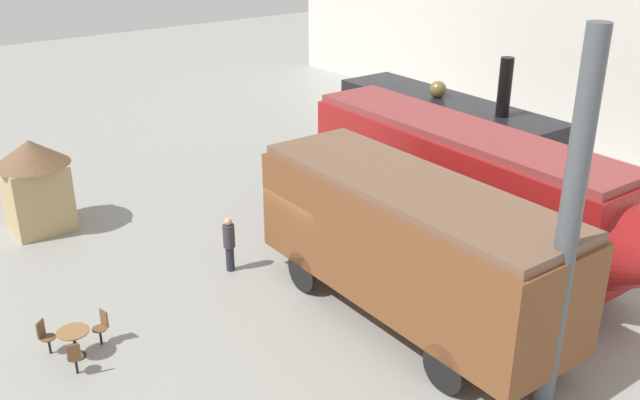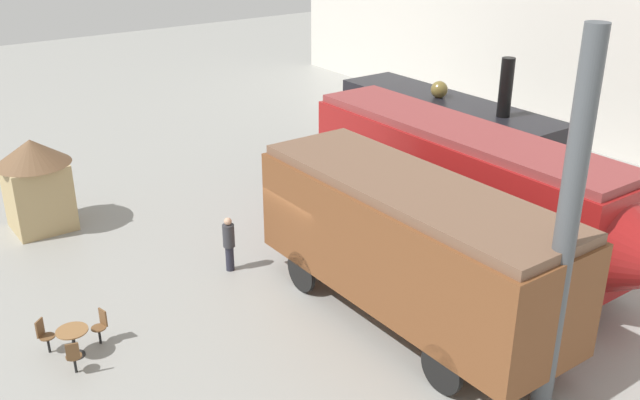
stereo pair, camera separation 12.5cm
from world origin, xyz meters
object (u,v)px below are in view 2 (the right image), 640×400
at_px(visitor_person, 229,242).
at_px(cafe_table_near, 73,337).
at_px(streamlined_locomotive, 477,186).
at_px(cafe_chair_0, 44,334).
at_px(ticket_kiosk, 36,179).
at_px(steam_locomotive, 446,129).
at_px(passenger_coach_wooden, 409,240).

bearing_deg(visitor_person, cafe_table_near, -73.25).
relative_size(streamlined_locomotive, cafe_table_near, 17.44).
bearing_deg(visitor_person, cafe_chair_0, -80.13).
bearing_deg(cafe_table_near, visitor_person, 106.75).
xyz_separation_m(streamlined_locomotive, ticket_kiosk, (-9.40, -9.97, -0.48)).
bearing_deg(streamlined_locomotive, cafe_chair_0, -101.15).
bearing_deg(cafe_chair_0, steam_locomotive, 57.55).
height_order(steam_locomotive, streamlined_locomotive, steam_locomotive).
xyz_separation_m(passenger_coach_wooden, cafe_chair_0, (-3.86, -7.89, -1.70)).
bearing_deg(cafe_table_near, streamlined_locomotive, 81.02).
distance_m(streamlined_locomotive, ticket_kiosk, 13.71).
relative_size(cafe_chair_0, visitor_person, 0.53).
bearing_deg(passenger_coach_wooden, visitor_person, -153.68).
bearing_deg(steam_locomotive, cafe_chair_0, -79.97).
relative_size(cafe_table_near, ticket_kiosk, 0.25).
distance_m(passenger_coach_wooden, cafe_table_near, 8.27).
xyz_separation_m(streamlined_locomotive, visitor_person, (-3.32, -6.46, -1.26)).
height_order(streamlined_locomotive, visitor_person, streamlined_locomotive).
bearing_deg(passenger_coach_wooden, ticket_kiosk, -151.62).
height_order(streamlined_locomotive, cafe_table_near, streamlined_locomotive).
relative_size(passenger_coach_wooden, ticket_kiosk, 2.95).
bearing_deg(steam_locomotive, passenger_coach_wooden, -50.39).
relative_size(steam_locomotive, streamlined_locomotive, 0.74).
bearing_deg(ticket_kiosk, steam_locomotive, 73.20).
relative_size(streamlined_locomotive, passenger_coach_wooden, 1.46).
distance_m(cafe_chair_0, ticket_kiosk, 7.41).
height_order(steam_locomotive, visitor_person, steam_locomotive).
bearing_deg(ticket_kiosk, visitor_person, 29.96).
bearing_deg(streamlined_locomotive, passenger_coach_wooden, -69.82).
xyz_separation_m(steam_locomotive, ticket_kiosk, (-4.21, -13.96, -0.13)).
relative_size(steam_locomotive, ticket_kiosk, 3.18).
bearing_deg(steam_locomotive, visitor_person, -79.88).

